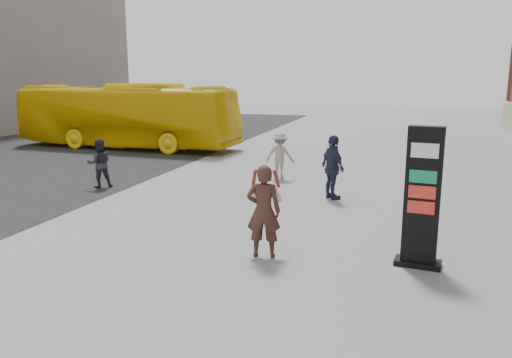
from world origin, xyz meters
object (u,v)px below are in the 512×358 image
(woman, at_px, (264,210))
(pedestrian_a, at_px, (99,163))
(bus, at_px, (126,116))
(info_pylon, at_px, (422,198))
(pedestrian_c, at_px, (333,167))
(pedestrian_b, at_px, (280,155))

(woman, relative_size, pedestrian_a, 1.18)
(bus, bearing_deg, info_pylon, -129.21)
(woman, height_order, pedestrian_c, pedestrian_c)
(bus, distance_m, pedestrian_a, 8.92)
(info_pylon, bearing_deg, pedestrian_c, 122.71)
(info_pylon, height_order, pedestrian_b, info_pylon)
(info_pylon, xyz_separation_m, bus, (-13.20, 12.11, 0.25))
(info_pylon, relative_size, pedestrian_c, 1.41)
(bus, xyz_separation_m, pedestrian_b, (8.83, -5.02, -0.75))
(woman, relative_size, bus, 0.16)
(pedestrian_b, bearing_deg, bus, -25.11)
(woman, distance_m, bus, 16.18)
(bus, distance_m, pedestrian_c, 13.29)
(bus, bearing_deg, pedestrian_a, -151.42)
(pedestrian_b, bearing_deg, woman, 105.92)
(info_pylon, height_order, pedestrian_c, info_pylon)
(pedestrian_a, distance_m, pedestrian_c, 7.19)
(woman, xyz_separation_m, pedestrian_a, (-6.54, 4.40, -0.16))
(info_pylon, xyz_separation_m, woman, (-2.87, -0.33, -0.36))
(info_pylon, relative_size, woman, 1.42)
(woman, xyz_separation_m, pedestrian_b, (-1.50, 7.42, -0.14))
(info_pylon, distance_m, bus, 17.92)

